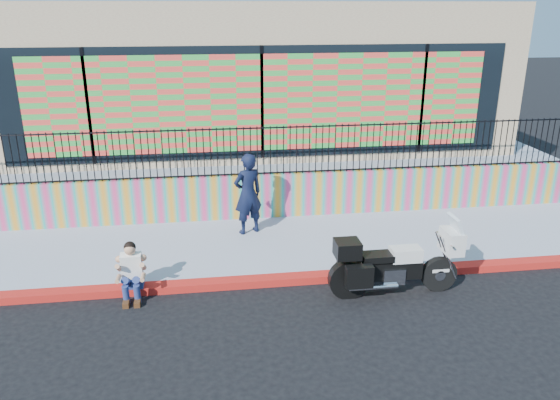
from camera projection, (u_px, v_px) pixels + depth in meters
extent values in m
plane|color=black|center=(286.00, 283.00, 10.75)|extent=(90.00, 90.00, 0.00)
cube|color=#AD0C1D|center=(286.00, 279.00, 10.73)|extent=(16.00, 0.30, 0.15)
cube|color=#8A93A6|center=(275.00, 245.00, 12.27)|extent=(16.00, 3.00, 0.15)
cube|color=#DD3A74|center=(267.00, 196.00, 13.55)|extent=(16.00, 0.20, 1.10)
cube|color=#8A93A6|center=(249.00, 148.00, 18.33)|extent=(16.00, 10.00, 1.25)
cube|color=tan|center=(248.00, 69.00, 17.26)|extent=(14.00, 8.00, 4.00)
cube|color=black|center=(262.00, 103.00, 13.64)|extent=(12.60, 0.04, 2.80)
cube|color=#FF4438|center=(262.00, 103.00, 13.62)|extent=(11.48, 0.02, 2.40)
cylinder|color=black|center=(439.00, 274.00, 10.37)|extent=(0.68, 0.14, 0.68)
cylinder|color=black|center=(349.00, 280.00, 10.14)|extent=(0.68, 0.14, 0.68)
cube|color=black|center=(395.00, 269.00, 10.19)|extent=(0.98, 0.29, 0.35)
cube|color=silver|center=(392.00, 274.00, 10.22)|extent=(0.41, 0.35, 0.31)
cube|color=silver|center=(406.00, 254.00, 10.12)|extent=(0.57, 0.33, 0.25)
cube|color=black|center=(377.00, 257.00, 10.05)|extent=(0.57, 0.35, 0.12)
cube|color=silver|center=(452.00, 241.00, 10.16)|extent=(0.31, 0.54, 0.43)
cube|color=silver|center=(456.00, 225.00, 10.06)|extent=(0.19, 0.48, 0.35)
cube|color=black|center=(347.00, 249.00, 9.91)|extent=(0.46, 0.43, 0.31)
cube|color=black|center=(359.00, 277.00, 9.78)|extent=(0.50, 0.19, 0.41)
cube|color=black|center=(350.00, 261.00, 10.36)|extent=(0.50, 0.19, 0.41)
cube|color=silver|center=(439.00, 269.00, 10.33)|extent=(0.33, 0.17, 0.06)
imported|color=black|center=(248.00, 194.00, 12.45)|extent=(0.81, 0.69, 1.90)
cube|color=navy|center=(134.00, 282.00, 10.28)|extent=(0.36, 0.28, 0.18)
cube|color=white|center=(132.00, 266.00, 10.13)|extent=(0.38, 0.27, 0.54)
sphere|color=tan|center=(130.00, 249.00, 9.97)|extent=(0.21, 0.21, 0.21)
cube|color=#472814|center=(126.00, 303.00, 9.92)|extent=(0.11, 0.26, 0.10)
cube|color=#472814|center=(138.00, 302.00, 9.95)|extent=(0.11, 0.26, 0.10)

